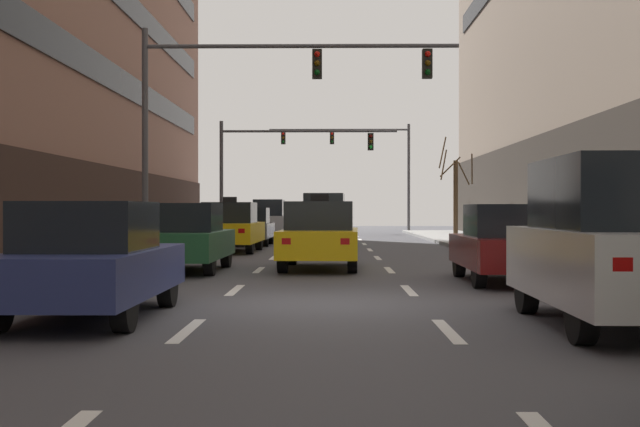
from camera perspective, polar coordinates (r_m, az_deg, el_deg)
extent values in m
plane|color=#424247|center=(13.08, 0.03, -6.28)|extent=(120.00, 120.00, 0.00)
cube|color=silver|center=(10.25, -9.28, -8.08)|extent=(0.16, 2.00, 0.01)
cube|color=silver|center=(15.17, -5.97, -5.35)|extent=(0.16, 2.00, 0.01)
cube|color=silver|center=(20.12, -4.30, -3.96)|extent=(0.16, 2.00, 0.01)
cube|color=silver|center=(25.10, -3.29, -3.12)|extent=(0.16, 2.00, 0.01)
cube|color=silver|center=(30.08, -2.62, -2.55)|extent=(0.16, 2.00, 0.01)
cube|color=silver|center=(35.07, -2.14, -2.15)|extent=(0.16, 2.00, 0.01)
cube|color=silver|center=(40.06, -1.77, -1.84)|extent=(0.16, 2.00, 0.01)
cube|color=silver|center=(45.05, -1.49, -1.60)|extent=(0.16, 2.00, 0.01)
cube|color=silver|center=(10.20, 8.96, -8.12)|extent=(0.16, 2.00, 0.01)
cube|color=silver|center=(15.13, 6.25, -5.37)|extent=(0.16, 2.00, 0.01)
cube|color=silver|center=(20.10, 4.88, -3.97)|extent=(0.16, 2.00, 0.01)
cube|color=silver|center=(25.08, 4.06, -3.12)|extent=(0.16, 2.00, 0.01)
cube|color=silver|center=(30.06, 3.51, -2.55)|extent=(0.16, 2.00, 0.01)
cube|color=silver|center=(35.05, 3.12, -2.15)|extent=(0.16, 2.00, 0.01)
cube|color=silver|center=(40.04, 2.82, -1.84)|extent=(0.16, 2.00, 0.01)
cube|color=silver|center=(45.04, 2.59, -1.61)|extent=(0.16, 2.00, 0.01)
cylinder|color=black|center=(21.39, -10.83, -2.84)|extent=(0.23, 0.66, 0.66)
cylinder|color=black|center=(21.11, -6.59, -2.88)|extent=(0.23, 0.66, 0.66)
cylinder|color=black|center=(18.77, -12.56, -3.28)|extent=(0.23, 0.66, 0.66)
cylinder|color=black|center=(18.46, -7.75, -3.34)|extent=(0.23, 0.66, 0.66)
cube|color=#1E512D|center=(19.90, -9.40, -2.16)|extent=(1.88, 4.40, 0.64)
cube|color=black|center=(19.69, -9.51, -0.27)|extent=(1.61, 1.91, 0.68)
cube|color=white|center=(22.13, -9.99, -1.62)|extent=(0.20, 0.08, 0.14)
cube|color=red|center=(17.93, -12.70, -2.07)|extent=(0.20, 0.08, 0.14)
cube|color=white|center=(21.91, -6.70, -1.64)|extent=(0.20, 0.08, 0.14)
cube|color=red|center=(17.67, -8.66, -2.10)|extent=(0.20, 0.08, 0.14)
cylinder|color=black|center=(35.78, -0.86, -1.57)|extent=(0.25, 0.68, 0.67)
cylinder|color=black|center=(35.70, 1.74, -1.57)|extent=(0.25, 0.68, 0.67)
cylinder|color=black|center=(33.05, -1.20, -1.72)|extent=(0.25, 0.68, 0.67)
cylinder|color=black|center=(32.96, 1.62, -1.73)|extent=(0.25, 0.68, 0.67)
cube|color=#1E512D|center=(34.35, 0.33, -0.88)|extent=(2.06, 4.54, 0.91)
cube|color=black|center=(34.34, 0.33, 0.64)|extent=(1.74, 2.71, 0.91)
cube|color=white|center=(36.58, -0.52, -0.56)|extent=(0.21, 0.09, 0.14)
cube|color=red|center=(32.20, -1.03, -0.67)|extent=(0.21, 0.09, 0.14)
cube|color=white|center=(36.51, 1.53, -0.56)|extent=(0.21, 0.09, 0.14)
cube|color=red|center=(32.13, 1.30, -0.68)|extent=(0.21, 0.09, 0.14)
cylinder|color=black|center=(30.19, -7.48, -1.89)|extent=(0.25, 0.70, 0.70)
cylinder|color=black|center=(29.96, -4.29, -1.90)|extent=(0.25, 0.70, 0.70)
cylinder|color=black|center=(27.39, -8.45, -2.11)|extent=(0.25, 0.70, 0.70)
cylinder|color=black|center=(27.14, -4.94, -2.13)|extent=(0.25, 0.70, 0.70)
cube|color=yellow|center=(28.65, -6.28, -1.33)|extent=(2.03, 4.67, 0.67)
cube|color=black|center=(28.43, -6.34, 0.06)|extent=(1.72, 2.03, 0.72)
cube|color=white|center=(31.00, -6.92, -0.99)|extent=(0.21, 0.09, 0.15)
cube|color=red|center=(26.50, -8.43, -1.21)|extent=(0.21, 0.09, 0.15)
cube|color=white|center=(30.82, -4.43, -1.00)|extent=(0.21, 0.09, 0.15)
cube|color=red|center=(26.29, -5.51, -1.22)|extent=(0.21, 0.09, 0.15)
cube|color=black|center=(28.43, -6.34, 0.97)|extent=(0.47, 0.22, 0.19)
cylinder|color=black|center=(13.11, -17.33, -4.87)|extent=(0.21, 0.64, 0.64)
cylinder|color=black|center=(12.72, -10.64, -5.02)|extent=(0.21, 0.64, 0.64)
cylinder|color=black|center=(10.18, -13.56, -6.35)|extent=(0.21, 0.64, 0.64)
cube|color=navy|center=(11.61, -15.69, -3.99)|extent=(1.79, 4.27, 0.62)
cube|color=black|center=(11.39, -15.97, -0.85)|extent=(1.55, 1.84, 0.66)
cube|color=white|center=(13.78, -15.73, -2.87)|extent=(0.19, 0.08, 0.14)
cube|color=white|center=(13.48, -10.62, -2.93)|extent=(0.19, 0.08, 0.14)
cube|color=red|center=(9.42, -15.64, -4.33)|extent=(0.19, 0.08, 0.14)
cylinder|color=black|center=(35.30, -5.93, -1.63)|extent=(0.21, 0.63, 0.63)
cylinder|color=black|center=(35.15, -3.47, -1.64)|extent=(0.21, 0.63, 0.63)
cylinder|color=black|center=(32.77, -6.48, -1.78)|extent=(0.21, 0.63, 0.63)
cylinder|color=black|center=(32.60, -3.83, -1.79)|extent=(0.21, 0.63, 0.63)
cube|color=#474C51|center=(33.94, -4.92, -1.19)|extent=(1.77, 4.18, 0.61)
cube|color=black|center=(33.74, -4.96, -0.14)|extent=(1.53, 1.81, 0.64)
cube|color=white|center=(36.03, -5.55, -0.94)|extent=(0.19, 0.08, 0.13)
cube|color=red|center=(31.98, -6.39, -1.10)|extent=(0.19, 0.08, 0.13)
cube|color=white|center=(35.91, -3.61, -0.94)|extent=(0.19, 0.08, 0.13)
cube|color=red|center=(31.84, -4.22, -1.10)|extent=(0.19, 0.08, 0.13)
cylinder|color=black|center=(21.88, -1.97, -2.74)|extent=(0.25, 0.68, 0.68)
cylinder|color=black|center=(21.81, 2.33, -2.75)|extent=(0.25, 0.68, 0.68)
cylinder|color=black|center=(19.13, -2.63, -3.18)|extent=(0.25, 0.68, 0.68)
cylinder|color=black|center=(19.05, 2.29, -3.19)|extent=(0.25, 0.68, 0.68)
cube|color=yellow|center=(20.43, 0.01, -2.04)|extent=(2.03, 4.56, 0.65)
cube|color=black|center=(20.21, -0.01, -0.15)|extent=(1.70, 2.00, 0.70)
cube|color=white|center=(22.67, -1.40, -1.52)|extent=(0.21, 0.09, 0.14)
cube|color=red|center=(18.27, -2.37, -1.96)|extent=(0.21, 0.09, 0.14)
cube|color=white|center=(22.62, 1.94, -1.52)|extent=(0.21, 0.09, 0.14)
cube|color=red|center=(18.20, 1.77, -1.96)|extent=(0.21, 0.09, 0.14)
cube|color=black|center=(20.21, -0.01, 1.10)|extent=(0.46, 0.22, 0.18)
cylinder|color=black|center=(44.16, -4.42, -1.25)|extent=(0.21, 0.62, 0.62)
cylinder|color=black|center=(44.05, -2.47, -1.25)|extent=(0.21, 0.62, 0.62)
cylinder|color=black|center=(41.63, -4.75, -1.34)|extent=(0.21, 0.62, 0.62)
cylinder|color=black|center=(41.51, -2.68, -1.34)|extent=(0.21, 0.62, 0.62)
cube|color=#B7BABF|center=(42.82, -3.58, -0.73)|extent=(1.75, 4.15, 0.85)
cube|color=black|center=(42.81, -3.58, 0.41)|extent=(1.52, 2.46, 0.85)
cube|color=white|center=(44.90, -4.15, -0.49)|extent=(0.19, 0.08, 0.13)
cube|color=red|center=(40.85, -4.65, -0.57)|extent=(0.19, 0.08, 0.13)
cube|color=white|center=(44.80, -2.60, -0.49)|extent=(0.19, 0.08, 0.13)
cube|color=red|center=(40.75, -2.95, -0.57)|extent=(0.19, 0.08, 0.13)
cylinder|color=black|center=(12.11, 14.28, -5.23)|extent=(0.23, 0.67, 0.67)
cylinder|color=black|center=(12.56, 21.52, -5.04)|extent=(0.23, 0.67, 0.67)
cylinder|color=black|center=(9.48, 17.88, -6.77)|extent=(0.23, 0.67, 0.67)
cube|color=white|center=(10.97, 19.96, -3.43)|extent=(1.94, 4.47, 0.91)
cube|color=black|center=(10.95, 19.97, 1.32)|extent=(1.66, 2.65, 0.91)
cube|color=white|center=(12.90, 14.18, -2.16)|extent=(0.20, 0.08, 0.14)
cube|color=red|center=(8.69, 20.38, -3.35)|extent=(0.20, 0.08, 0.14)
cube|color=white|center=(13.24, 19.69, -2.10)|extent=(0.20, 0.08, 0.14)
cylinder|color=black|center=(18.29, 9.72, -3.40)|extent=(0.22, 0.64, 0.64)
cylinder|color=black|center=(18.58, 14.47, -3.35)|extent=(0.22, 0.64, 0.64)
cylinder|color=black|center=(15.72, 11.09, -4.01)|extent=(0.22, 0.64, 0.64)
cylinder|color=black|center=(16.05, 16.56, -3.92)|extent=(0.22, 0.64, 0.64)
cube|color=maroon|center=(17.12, 12.92, -2.62)|extent=(1.84, 4.28, 0.62)
cube|color=black|center=(16.91, 13.05, -0.49)|extent=(1.57, 1.86, 0.66)
cube|color=white|center=(19.07, 9.84, -1.99)|extent=(0.19, 0.08, 0.14)
cube|color=red|center=(14.95, 12.16, -2.62)|extent=(0.19, 0.08, 0.14)
cube|color=white|center=(19.29, 13.51, -1.97)|extent=(0.19, 0.08, 0.14)
cube|color=red|center=(15.23, 16.78, -2.57)|extent=(0.19, 0.08, 0.14)
cylinder|color=#4C4C51|center=(24.15, -12.16, 4.90)|extent=(0.18, 0.18, 6.60)
cylinder|color=#4C4C51|center=(23.95, -1.31, 11.65)|extent=(9.07, 0.12, 0.12)
cube|color=black|center=(23.84, -0.20, 10.43)|extent=(0.28, 0.24, 0.84)
sphere|color=red|center=(23.75, -0.21, 11.11)|extent=(0.17, 0.17, 0.17)
sphere|color=#523505|center=(23.70, -0.21, 10.49)|extent=(0.17, 0.17, 0.17)
sphere|color=#073E10|center=(23.66, -0.21, 9.87)|extent=(0.17, 0.17, 0.17)
cube|color=black|center=(24.00, 7.52, 10.36)|extent=(0.28, 0.24, 0.84)
sphere|color=red|center=(23.91, 7.56, 11.03)|extent=(0.17, 0.17, 0.17)
sphere|color=#523505|center=(23.86, 7.56, 10.42)|extent=(0.17, 0.17, 0.17)
sphere|color=#073E10|center=(23.81, 7.56, 9.81)|extent=(0.17, 0.17, 0.17)
cylinder|color=#4C4C51|center=(40.26, -6.93, 2.42)|extent=(0.18, 0.18, 5.70)
cylinder|color=#4C4C51|center=(40.07, -0.77, 5.79)|extent=(8.63, 0.12, 0.12)
cube|color=black|center=(40.06, 3.57, 5.04)|extent=(0.28, 0.24, 0.84)
sphere|color=#4B0704|center=(39.94, 3.58, 5.43)|extent=(0.17, 0.17, 0.17)
sphere|color=#523505|center=(39.92, 3.58, 5.06)|extent=(0.17, 0.17, 0.17)
sphere|color=green|center=(39.90, 3.57, 4.69)|extent=(0.17, 0.17, 0.17)
cylinder|color=#4C4C51|center=(52.97, 6.24, 2.55)|extent=(0.18, 0.18, 6.89)
cylinder|color=#4C4C51|center=(52.95, 1.34, 5.89)|extent=(9.04, 0.12, 0.12)
cube|color=black|center=(52.89, 0.85, 5.33)|extent=(0.28, 0.24, 0.84)
sphere|color=red|center=(52.78, 0.85, 5.63)|extent=(0.17, 0.17, 0.17)
sphere|color=#523505|center=(52.75, 0.85, 5.35)|extent=(0.17, 0.17, 0.17)
sphere|color=#073E10|center=(52.73, 0.85, 5.07)|extent=(0.17, 0.17, 0.17)
cube|color=black|center=(52.98, -2.59, 5.32)|extent=(0.28, 0.24, 0.84)
sphere|color=red|center=(52.87, -2.60, 5.62)|extent=(0.17, 0.17, 0.17)
sphere|color=#523505|center=(52.85, -2.60, 5.34)|extent=(0.17, 0.17, 0.17)
sphere|color=#073E10|center=(52.82, -2.60, 5.06)|extent=(0.17, 0.17, 0.17)
cylinder|color=#4C3823|center=(40.39, 9.49, 1.03)|extent=(0.22, 0.22, 3.75)
cylinder|color=#42301E|center=(40.93, 9.11, 3.25)|extent=(1.11, 0.46, 1.03)
cylinder|color=#42301E|center=(40.57, 8.67, 3.41)|extent=(0.50, 1.19, 1.56)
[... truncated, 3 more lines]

